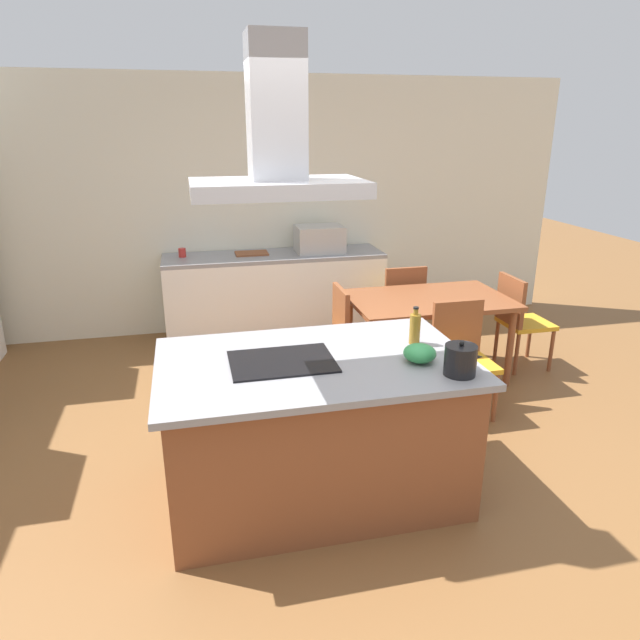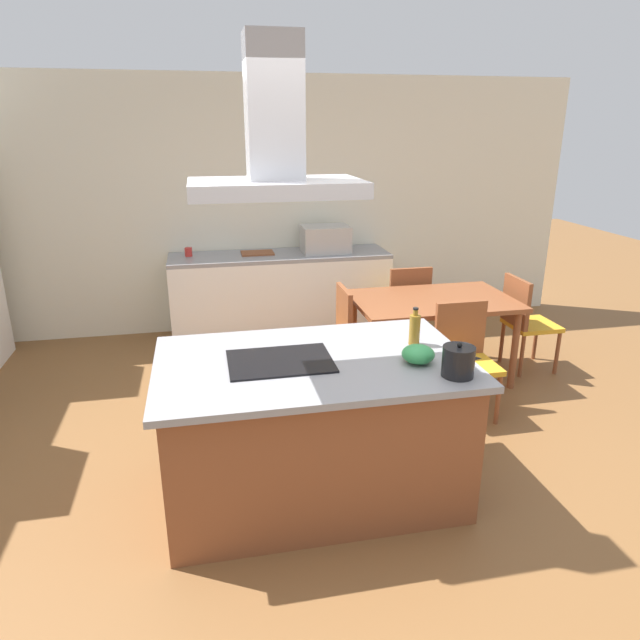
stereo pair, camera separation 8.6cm
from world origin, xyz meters
TOP-DOWN VIEW (x-y plane):
  - ground at (0.00, 1.50)m, footprint 16.00×16.00m
  - wall_back at (0.00, 3.25)m, footprint 7.20×0.10m
  - kitchen_island at (0.00, 0.00)m, footprint 1.83×1.14m
  - cooktop at (-0.19, 0.00)m, footprint 0.60×0.44m
  - tea_kettle at (0.73, -0.39)m, footprint 0.23×0.18m
  - olive_oil_bottle at (0.67, 0.11)m, footprint 0.07×0.07m
  - mixing_bowl at (0.58, -0.17)m, footprint 0.19×0.19m
  - back_counter at (0.21, 2.88)m, footprint 2.32×0.62m
  - countertop_microwave at (0.70, 2.88)m, footprint 0.50×0.38m
  - coffee_mug_red at (-0.73, 2.96)m, footprint 0.08×0.08m
  - cutting_board at (-0.02, 2.93)m, footprint 0.34×0.24m
  - dining_table at (1.37, 1.47)m, footprint 1.40×0.90m
  - chair_at_right_end at (2.29, 1.47)m, footprint 0.42×0.42m
  - chair_facing_island at (1.37, 0.81)m, footprint 0.42×0.42m
  - chair_at_left_end at (0.46, 1.47)m, footprint 0.42×0.42m
  - chair_facing_back_wall at (1.37, 2.14)m, footprint 0.42×0.42m
  - range_hood at (-0.19, 0.00)m, footprint 0.90×0.55m

SIDE VIEW (x-z plane):
  - ground at x=0.00m, z-range 0.00..0.00m
  - back_counter at x=0.21m, z-range 0.00..0.90m
  - kitchen_island at x=0.00m, z-range 0.00..0.90m
  - chair_at_right_end at x=2.29m, z-range 0.06..0.95m
  - chair_facing_island at x=1.37m, z-range 0.06..0.95m
  - chair_at_left_end at x=0.46m, z-range 0.06..0.95m
  - chair_facing_back_wall at x=1.37m, z-range 0.06..0.95m
  - dining_table at x=1.37m, z-range 0.29..1.04m
  - cooktop at x=-0.19m, z-range 0.90..0.91m
  - cutting_board at x=-0.02m, z-range 0.90..0.92m
  - coffee_mug_red at x=-0.73m, z-range 0.90..0.99m
  - mixing_bowl at x=0.58m, z-range 0.90..1.00m
  - tea_kettle at x=0.73m, z-range 0.89..1.08m
  - olive_oil_bottle at x=0.67m, z-range 0.88..1.12m
  - countertop_microwave at x=0.70m, z-range 0.90..1.18m
  - wall_back at x=0.00m, z-range 0.00..2.70m
  - range_hood at x=-0.19m, z-range 1.71..2.49m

